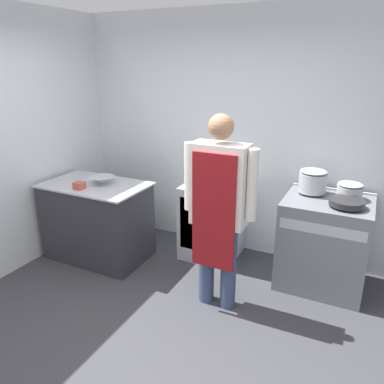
# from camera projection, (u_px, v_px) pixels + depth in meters

# --- Properties ---
(ground_plane) EXTENTS (14.00, 14.00, 0.00)m
(ground_plane) POSITION_uv_depth(u_px,v_px,m) (120.00, 348.00, 2.96)
(ground_plane) COLOR #38383D
(wall_back) EXTENTS (8.00, 0.05, 2.70)m
(wall_back) POSITION_uv_depth(u_px,v_px,m) (222.00, 135.00, 4.28)
(wall_back) COLOR silver
(wall_back) RESTS_ON ground_plane
(wall_left) EXTENTS (0.05, 8.00, 2.70)m
(wall_left) POSITION_uv_depth(u_px,v_px,m) (37.00, 138.00, 4.09)
(wall_left) COLOR silver
(wall_left) RESTS_ON ground_plane
(prep_counter) EXTENTS (1.14, 0.70, 0.88)m
(prep_counter) POSITION_uv_depth(u_px,v_px,m) (98.00, 221.00, 4.23)
(prep_counter) COLOR #2D2D33
(prep_counter) RESTS_ON ground_plane
(stove) EXTENTS (0.81, 0.69, 0.92)m
(stove) POSITION_uv_depth(u_px,v_px,m) (323.00, 243.00, 3.69)
(stove) COLOR slate
(stove) RESTS_ON ground_plane
(fridge_unit) EXTENTS (0.61, 0.60, 0.86)m
(fridge_unit) POSITION_uv_depth(u_px,v_px,m) (212.00, 220.00, 4.27)
(fridge_unit) COLOR #A8ADB2
(fridge_unit) RESTS_ON ground_plane
(person_cook) EXTENTS (0.66, 0.24, 1.76)m
(person_cook) POSITION_uv_depth(u_px,v_px,m) (219.00, 203.00, 3.18)
(person_cook) COLOR #38476B
(person_cook) RESTS_ON ground_plane
(mixing_bowl) EXTENTS (0.27, 0.27, 0.09)m
(mixing_bowl) POSITION_uv_depth(u_px,v_px,m) (102.00, 180.00, 4.08)
(mixing_bowl) COLOR #B2B5BC
(mixing_bowl) RESTS_ON prep_counter
(plastic_tub) EXTENTS (0.10, 0.10, 0.08)m
(plastic_tub) POSITION_uv_depth(u_px,v_px,m) (79.00, 186.00, 3.92)
(plastic_tub) COLOR #B24C3F
(plastic_tub) RESTS_ON prep_counter
(stock_pot) EXTENTS (0.27, 0.27, 0.23)m
(stock_pot) POSITION_uv_depth(u_px,v_px,m) (313.00, 180.00, 3.67)
(stock_pot) COLOR #B2B5BC
(stock_pot) RESTS_ON stove
(saute_pan) EXTENTS (0.31, 0.31, 0.05)m
(saute_pan) POSITION_uv_depth(u_px,v_px,m) (347.00, 202.00, 3.36)
(saute_pan) COLOR #262628
(saute_pan) RESTS_ON stove
(sauce_pot) EXTENTS (0.24, 0.24, 0.15)m
(sauce_pot) POSITION_uv_depth(u_px,v_px,m) (350.00, 190.00, 3.54)
(sauce_pot) COLOR #B2B5BC
(sauce_pot) RESTS_ON stove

